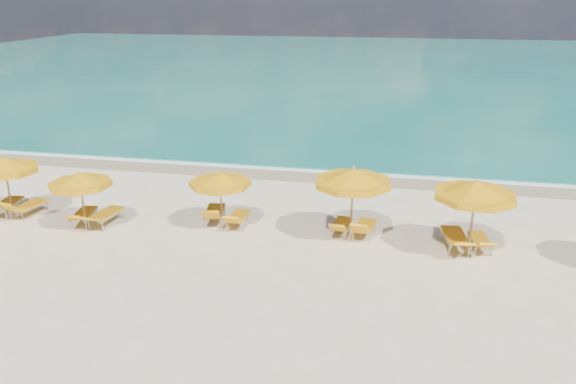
# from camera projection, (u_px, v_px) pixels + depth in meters

# --- Properties ---
(ground_plane) EXTENTS (120.00, 120.00, 0.00)m
(ground_plane) POSITION_uv_depth(u_px,v_px,m) (279.00, 240.00, 18.90)
(ground_plane) COLOR beige
(ocean) EXTENTS (120.00, 80.00, 0.30)m
(ocean) POSITION_uv_depth(u_px,v_px,m) (370.00, 66.00, 63.19)
(ocean) COLOR #126859
(ocean) RESTS_ON ground
(wet_sand_band) EXTENTS (120.00, 2.60, 0.01)m
(wet_sand_band) POSITION_uv_depth(u_px,v_px,m) (314.00, 174.00, 25.73)
(wet_sand_band) COLOR tan
(wet_sand_band) RESTS_ON ground
(foam_line) EXTENTS (120.00, 1.20, 0.03)m
(foam_line) POSITION_uv_depth(u_px,v_px,m) (316.00, 169.00, 26.47)
(foam_line) COLOR white
(foam_line) RESTS_ON ground
(whitecap_near) EXTENTS (14.00, 0.36, 0.05)m
(whitecap_near) POSITION_uv_depth(u_px,v_px,m) (244.00, 123.00, 35.71)
(whitecap_near) COLOR white
(whitecap_near) RESTS_ON ground
(whitecap_far) EXTENTS (18.00, 0.30, 0.05)m
(whitecap_far) POSITION_uv_depth(u_px,v_px,m) (462.00, 110.00, 39.55)
(whitecap_far) COLOR white
(whitecap_far) RESTS_ON ground
(umbrella_2) EXTENTS (2.85, 2.85, 2.39)m
(umbrella_2) POSITION_uv_depth(u_px,v_px,m) (4.00, 166.00, 20.03)
(umbrella_2) COLOR tan
(umbrella_2) RESTS_ON ground
(umbrella_3) EXTENTS (2.72, 2.72, 2.16)m
(umbrella_3) POSITION_uv_depth(u_px,v_px,m) (80.00, 180.00, 19.10)
(umbrella_3) COLOR tan
(umbrella_3) RESTS_ON ground
(umbrella_4) EXTENTS (2.61, 2.61, 2.16)m
(umbrella_4) POSITION_uv_depth(u_px,v_px,m) (220.00, 180.00, 19.15)
(umbrella_4) COLOR tan
(umbrella_4) RESTS_ON ground
(umbrella_5) EXTENTS (3.14, 3.14, 2.60)m
(umbrella_5) POSITION_uv_depth(u_px,v_px,m) (353.00, 178.00, 18.16)
(umbrella_5) COLOR tan
(umbrella_5) RESTS_ON ground
(umbrella_6) EXTENTS (3.17, 3.17, 2.57)m
(umbrella_6) POSITION_uv_depth(u_px,v_px,m) (475.00, 191.00, 17.06)
(umbrella_6) COLOR tan
(umbrella_6) RESTS_ON ground
(lounger_2_left) EXTENTS (0.86, 1.93, 0.89)m
(lounger_2_left) POSITION_uv_depth(u_px,v_px,m) (7.00, 208.00, 21.08)
(lounger_2_left) COLOR #A5A8AD
(lounger_2_left) RESTS_ON ground
(lounger_2_right) EXTENTS (0.92, 1.91, 0.89)m
(lounger_2_right) POSITION_uv_depth(u_px,v_px,m) (28.00, 210.00, 20.89)
(lounger_2_right) COLOR #A5A8AD
(lounger_2_right) RESTS_ON ground
(lounger_3_left) EXTENTS (0.86, 1.82, 0.72)m
(lounger_3_left) POSITION_uv_depth(u_px,v_px,m) (84.00, 217.00, 20.25)
(lounger_3_left) COLOR #A5A8AD
(lounger_3_left) RESTS_ON ground
(lounger_3_right) EXTENTS (0.87, 2.02, 0.74)m
(lounger_3_right) POSITION_uv_depth(u_px,v_px,m) (106.00, 218.00, 20.11)
(lounger_3_right) COLOR #A5A8AD
(lounger_3_right) RESTS_ON ground
(lounger_4_left) EXTENTS (0.97, 1.97, 0.88)m
(lounger_4_left) POSITION_uv_depth(u_px,v_px,m) (215.00, 216.00, 20.32)
(lounger_4_left) COLOR #A5A8AD
(lounger_4_left) RESTS_ON ground
(lounger_4_right) EXTENTS (0.60, 1.67, 0.76)m
(lounger_4_right) POSITION_uv_depth(u_px,v_px,m) (238.00, 221.00, 19.98)
(lounger_4_right) COLOR #A5A8AD
(lounger_4_right) RESTS_ON ground
(lounger_5_left) EXTENTS (0.69, 1.70, 0.74)m
(lounger_5_left) POSITION_uv_depth(u_px,v_px,m) (341.00, 228.00, 19.35)
(lounger_5_left) COLOR #A5A8AD
(lounger_5_left) RESTS_ON ground
(lounger_5_right) EXTENTS (0.82, 1.79, 0.85)m
(lounger_5_right) POSITION_uv_depth(u_px,v_px,m) (364.00, 230.00, 19.13)
(lounger_5_right) COLOR #A5A8AD
(lounger_5_right) RESTS_ON ground
(lounger_6_left) EXTENTS (0.94, 2.15, 0.79)m
(lounger_6_left) POSITION_uv_depth(u_px,v_px,m) (455.00, 242.00, 18.21)
(lounger_6_left) COLOR #A5A8AD
(lounger_6_left) RESTS_ON ground
(lounger_6_right) EXTENTS (0.73, 1.71, 0.68)m
(lounger_6_right) POSITION_uv_depth(u_px,v_px,m) (479.00, 244.00, 18.18)
(lounger_6_right) COLOR #A5A8AD
(lounger_6_right) RESTS_ON ground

